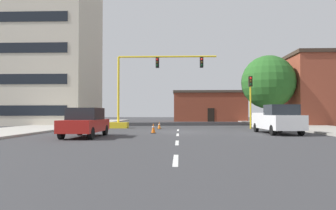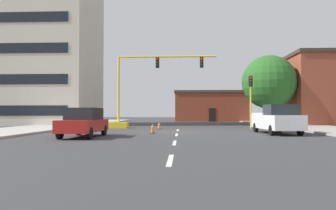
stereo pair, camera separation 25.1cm
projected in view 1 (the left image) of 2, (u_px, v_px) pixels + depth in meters
ground_plane at (178, 132)px, 23.51m from camera, size 160.00×160.00×0.00m
sidewalk_left at (56, 126)px, 31.96m from camera, size 6.00×56.00×0.14m
sidewalk_right at (305, 127)px, 31.04m from camera, size 6.00×56.00×0.14m
lane_stripe_seg_0 at (176, 160)px, 9.52m from camera, size 0.16×2.40×0.01m
lane_stripe_seg_1 at (177, 143)px, 15.02m from camera, size 0.16×2.40×0.01m
lane_stripe_seg_2 at (178, 135)px, 20.51m from camera, size 0.16×2.40×0.01m
lane_stripe_seg_3 at (178, 130)px, 26.01m from camera, size 0.16×2.40×0.01m
building_tall_left at (39, 28)px, 38.70m from camera, size 13.66×10.71×23.88m
building_brick_center at (209, 106)px, 54.47m from camera, size 12.31×8.22×5.13m
building_row_right at (332, 91)px, 37.76m from camera, size 11.80×10.47×8.25m
traffic_signal_gantry at (133, 104)px, 29.44m from camera, size 10.15×1.20×6.83m
traffic_light_pole_right at (250, 90)px, 28.55m from camera, size 0.32×0.47×4.80m
tree_right_mid at (268, 82)px, 35.02m from camera, size 5.98×5.98×7.89m
pickup_truck_white at (277, 120)px, 21.58m from camera, size 2.22×5.48×1.99m
sedan_red_near_left at (85, 122)px, 18.50m from camera, size 1.91×4.52×1.74m
traffic_cone_roadside_a at (153, 128)px, 21.95m from camera, size 0.36×0.36×0.72m
traffic_cone_roadside_b at (159, 125)px, 27.89m from camera, size 0.36×0.36×0.64m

